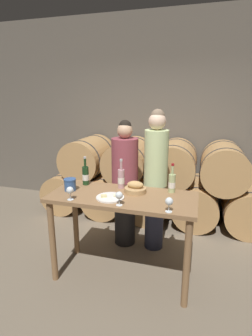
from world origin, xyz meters
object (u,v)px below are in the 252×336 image
Objects in this scene: tasting_table at (123,209)px; wine_glass_far_left at (70,191)px; bread_basket at (135,188)px; cheese_plate at (110,197)px; wine_glass_left at (119,196)px; person_left at (125,184)px; wine_glass_center at (169,202)px; person_right at (155,179)px; wine_bottle_red at (86,175)px; blue_crock at (70,184)px; wine_bottle_white at (172,183)px; wine_bottle_rose at (121,178)px.

wine_glass_far_left is (-0.45, -0.25, 0.24)m from tasting_table.
bread_basket reaches higher than cheese_plate.
wine_glass_left reaches higher than cheese_plate.
wine_glass_center is at bearing -54.41° from person_left.
person_right is 7.79× the size of bread_basket.
wine_glass_center is at bearing -44.20° from bread_basket.
wine_bottle_red is 0.24m from blue_crock.
wine_bottle_white is 2.33× the size of wine_glass_center.
wine_bottle_white is (0.24, -0.44, 0.11)m from person_right.
person_left is 0.92× the size of person_right.
person_right is 5.48× the size of wine_bottle_rose.
blue_crock reaches higher than cheese_plate.
person_left is at bearing 116.47° from bread_basket.
wine_bottle_red is 1.43× the size of bread_basket.
person_right is 13.35× the size of wine_glass_center.
person_left is 1.16m from wine_glass_center.
tasting_table is at bearing -22.39° from wine_bottle_red.
blue_crock is at bearing -166.80° from wine_bottle_white.
wine_bottle_rose is 0.21m from bread_basket.
wine_glass_far_left and wine_glass_left have the same top height.
wine_glass_left is at bearing -45.79° from cheese_plate.
wine_bottle_rose is at bearing 86.87° from cheese_plate.
wine_bottle_white is at bearing 48.53° from wine_glass_left.
blue_crock is (-0.40, -0.68, 0.18)m from person_left.
wine_bottle_red reaches higher than bread_basket.
wine_glass_center is (0.28, -0.93, 0.10)m from person_right.
wine_glass_far_left is 1.00× the size of wine_glass_center.
blue_crock is (-0.57, -0.02, 0.22)m from tasting_table.
wine_bottle_rose reaches higher than wine_glass_center.
tasting_table is 0.61m from blue_crock.
person_left is 0.40m from person_right.
wine_glass_far_left is at bearing -62.24° from blue_crock.
person_right is 5.74× the size of wine_bottle_white.
blue_crock reaches higher than bread_basket.
cheese_plate is at bearing 22.12° from wine_glass_far_left.
person_left is 0.60m from wine_bottle_red.
cheese_plate is (-0.31, -0.77, 0.02)m from person_right.
wine_glass_left is at bearing -76.89° from person_left.
blue_crock is at bearing 169.14° from cheese_plate.
wine_glass_far_left is (-0.55, -0.37, 0.05)m from bread_basket.
tasting_table is 0.59m from wine_bottle_red.
wine_bottle_red reaches higher than wine_glass_center.
tasting_table is at bearing 99.99° from wine_glass_left.
wine_bottle_red is 2.45× the size of wine_glass_center.
person_left reaches higher than wine_glass_center.
bread_basket is (0.18, -0.09, -0.06)m from wine_bottle_rose.
person_left is at bearing 125.59° from wine_glass_center.
wine_bottle_white reaches higher than tasting_table.
wine_bottle_red reaches higher than blue_crock.
wine_glass_far_left is (0.04, -0.46, -0.02)m from wine_bottle_red.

